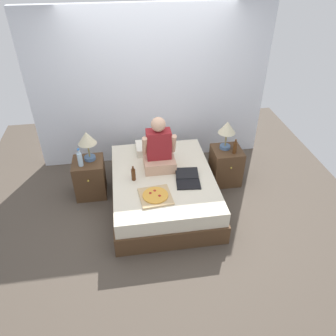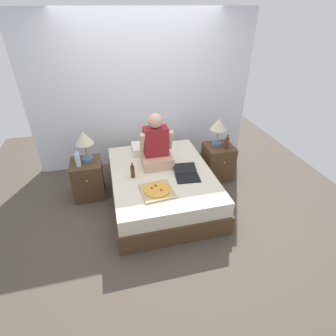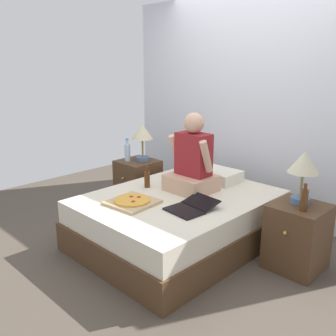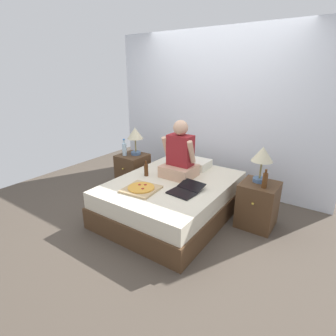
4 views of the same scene
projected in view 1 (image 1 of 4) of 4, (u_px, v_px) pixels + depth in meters
ground_plane at (163, 202)px, 4.87m from camera, size 5.73×5.73×0.00m
wall_back at (151, 89)px, 5.18m from camera, size 3.73×0.12×2.50m
bed at (163, 189)px, 4.72m from camera, size 1.44×1.86×0.49m
nightstand_left at (90, 178)px, 4.87m from camera, size 0.44×0.47×0.58m
lamp_on_left_nightstand at (87, 140)px, 4.56m from camera, size 0.26×0.26×0.45m
water_bottle at (80, 159)px, 4.56m from camera, size 0.07×0.07×0.28m
nightstand_right at (226, 165)px, 5.13m from camera, size 0.44×0.47×0.58m
lamp_on_right_nightstand at (227, 129)px, 4.81m from camera, size 0.26×0.26×0.45m
beer_bottle at (235, 147)px, 4.83m from camera, size 0.06×0.06×0.23m
pillow at (153, 148)px, 5.06m from camera, size 0.52×0.34×0.12m
person_seated at (159, 150)px, 4.58m from camera, size 0.47×0.40×0.78m
laptop at (188, 181)px, 4.45m from camera, size 0.35×0.44×0.07m
pizza_box at (155, 196)px, 4.18m from camera, size 0.43×0.43×0.05m
beer_bottle_on_bed at (133, 174)px, 4.44m from camera, size 0.06×0.06×0.22m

